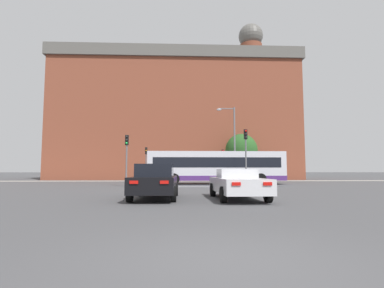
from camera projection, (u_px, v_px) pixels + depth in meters
The scene contains 14 objects.
ground_plane at pixel (224, 260), 4.19m from camera, with size 400.00×400.00×0.00m, color #474749.
stop_line_strip at pixel (187, 187), 22.99m from camera, with size 7.28×0.30×0.01m, color silver.
far_pavement at pixel (184, 181), 35.84m from camera, with size 68.09×2.50×0.01m, color #A09B91.
brick_civic_building at pixel (177, 120), 47.24m from camera, with size 35.15×15.96×25.15m.
car_saloon_left at pixel (155, 181), 13.35m from camera, with size 2.02×4.78×1.53m.
car_roadster_right at pixel (237, 184), 13.15m from camera, with size 2.08×4.91×1.31m.
bus_crossing_lead at pixel (216, 167), 27.65m from camera, with size 12.42×2.77×2.97m.
traffic_light_far_left at pixel (146, 158), 35.00m from camera, with size 0.26×0.31×3.96m.
traffic_light_near_left at pixel (127, 152), 23.69m from camera, with size 0.26×0.31×4.06m.
traffic_light_near_right at pixel (246, 148), 24.09m from camera, with size 0.26×0.31×4.57m.
traffic_light_far_right at pixel (223, 160), 35.76m from camera, with size 0.26×0.31×3.75m.
street_lamp_junction at pixel (232, 137), 29.97m from camera, with size 1.88×0.36×7.62m.
pedestrian_waiting at pixel (243, 172), 36.69m from camera, with size 0.34×0.45×1.85m.
tree_by_building at pixel (241, 151), 37.62m from camera, with size 4.05×4.05×5.86m.
Camera 1 is at (-0.64, -4.29, 1.25)m, focal length 28.00 mm.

